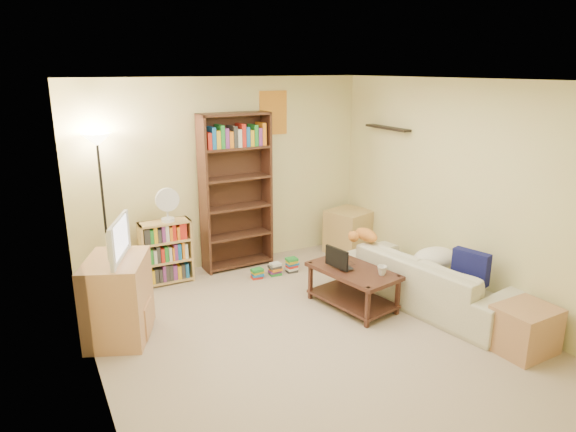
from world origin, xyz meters
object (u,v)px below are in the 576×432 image
Objects in this scene: tabby_cat at (364,235)px; tv_stand at (118,298)px; television at (112,240)px; short_bookshelf at (166,252)px; laptop at (346,265)px; desk_fan at (167,203)px; sofa at (429,280)px; mug at (382,270)px; end_cabinet at (525,329)px; coffee_table at (353,282)px; floor_lamp at (99,167)px; tall_bookshelf at (236,188)px; side_table at (349,231)px.

tv_stand is (-2.86, 0.14, -0.26)m from tabby_cat.
television is 1.50m from short_bookshelf.
desk_fan reaches higher than laptop.
mug is at bearing 73.45° from sofa.
tabby_cat reaches higher than laptop.
short_bookshelf reaches higher than end_cabinet.
end_cabinet is at bearing -51.17° from desk_fan.
coffee_table is (-0.80, 0.35, -0.00)m from sofa.
tabby_cat is 0.71m from mug.
tall_bookshelf is at bearing 0.00° from floor_lamp.
desk_fan is 4.12m from end_cabinet.
tabby_cat is at bearing -30.90° from desk_fan.
mug is at bearing -68.29° from coffee_table.
side_table is (2.60, -0.09, -0.72)m from desk_fan.
tv_stand is at bearing -163.92° from side_table.
side_table is at bearing -2.98° from short_bookshelf.
end_cabinet is (3.24, -3.30, -1.29)m from floor_lamp.
short_bookshelf is 1.48× the size of end_cabinet.
coffee_table is at bearing 56.44° from sofa.
tall_bookshelf is at bearing 115.48° from end_cabinet.
mug reaches higher than laptop.
tv_stand is 3.94m from end_cabinet.
mug is 0.15× the size of tv_stand.
short_bookshelf is (-2.48, 1.99, 0.10)m from sofa.
desk_fan is (0.82, 1.07, 0.62)m from tv_stand.
tall_bookshelf is (-0.65, 1.64, 0.62)m from laptop.
mug is at bearing -46.06° from short_bookshelf.
floor_lamp is at bearing 153.33° from tabby_cat.
tall_bookshelf is at bearing 25.13° from sofa.
tabby_cat is 1.80m from tall_bookshelf.
laptop is at bearing 117.95° from mug.
floor_lamp is (0.11, 1.23, 1.10)m from tv_stand.
tv_stand is at bearing 163.11° from mug.
tabby_cat is at bearing -31.37° from short_bookshelf.
mug is 3.39m from floor_lamp.
coffee_table is 1.79m from side_table.
television is at bearing -127.35° from desk_fan.
floor_lamp is at bearing 134.43° from end_cabinet.
short_bookshelf is (0.77, 1.12, -0.63)m from television.
short_bookshelf is at bearing 136.55° from desk_fan.
end_cabinet is at bearing -145.94° from laptop.
end_cabinet is at bearing -75.60° from tabby_cat.
sofa is at bearing -114.32° from laptop.
tall_bookshelf reaches higher than side_table.
tv_stand is 1.32× the size of side_table.
floor_lamp reaches higher than laptop.
desk_fan reaches higher than side_table.
mug is at bearing -38.90° from floor_lamp.
tv_stand is 1.49m from desk_fan.
coffee_table is 0.54× the size of tall_bookshelf.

